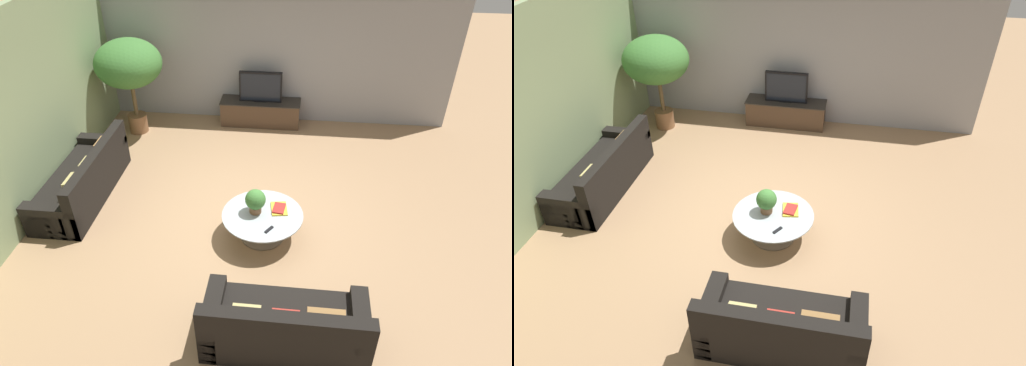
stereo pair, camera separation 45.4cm
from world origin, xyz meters
TOP-DOWN VIEW (x-y plane):
  - ground_plane at (0.00, 0.00)m, footprint 24.00×24.00m
  - back_wall_stone at (0.00, 3.26)m, footprint 7.40×0.12m
  - side_wall_left at (-3.26, 0.20)m, footprint 0.12×7.40m
  - media_console at (-0.07, 2.94)m, footprint 1.63×0.50m
  - television at (-0.07, 2.94)m, footprint 0.86×0.13m
  - coffee_table at (0.31, -0.52)m, footprint 1.17×1.17m
  - couch_by_wall at (-2.68, 0.16)m, footprint 0.84×2.20m
  - couch_near_entry at (0.74, -2.31)m, footprint 1.85×0.84m
  - potted_palm_tall at (-2.50, 2.36)m, footprint 1.26×1.26m
  - potted_plant_tabletop at (0.20, -0.47)m, footprint 0.30×0.30m
  - book_stack at (0.54, -0.38)m, footprint 0.27×0.34m
  - remote_black at (0.43, -0.85)m, footprint 0.12×0.16m

SIDE VIEW (x-z plane):
  - ground_plane at x=0.00m, z-range 0.00..0.00m
  - media_console at x=-0.07m, z-range 0.01..0.53m
  - couch_by_wall at x=-2.68m, z-range -0.14..0.70m
  - couch_near_entry at x=0.74m, z-range -0.13..0.71m
  - coffee_table at x=0.31m, z-range 0.09..0.50m
  - remote_black at x=0.43m, z-range 0.41..0.43m
  - book_stack at x=0.54m, z-range 0.41..0.45m
  - potted_plant_tabletop at x=0.20m, z-range 0.43..0.80m
  - television at x=-0.07m, z-range 0.51..1.13m
  - potted_palm_tall at x=-2.50m, z-range 0.45..2.33m
  - back_wall_stone at x=0.00m, z-range 0.00..3.00m
  - side_wall_left at x=-3.26m, z-range 0.00..3.00m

